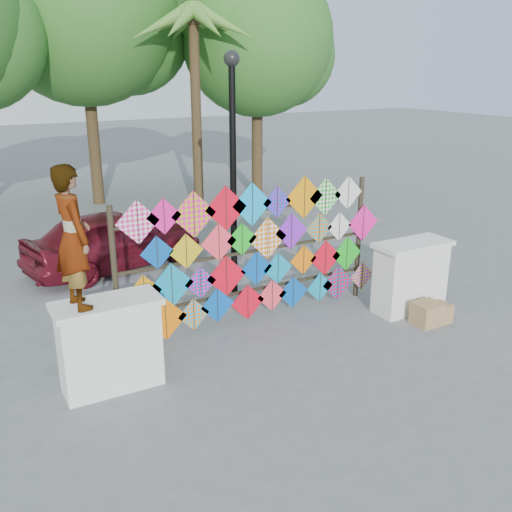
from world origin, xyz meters
name	(u,v)px	position (x,y,z in m)	size (l,w,h in m)	color
ground	(274,338)	(0.00, 0.00, 0.00)	(80.00, 80.00, 0.00)	slate
parapet_left	(110,344)	(-2.70, -0.20, 0.65)	(1.40, 0.65, 1.28)	silver
parapet_right	(410,276)	(2.70, -0.20, 0.65)	(1.40, 0.65, 1.28)	silver
kite_rack	(257,252)	(0.08, 0.73, 1.24)	(4.99, 0.24, 2.45)	black
tree_mid	(86,9)	(0.11, 11.03, 5.77)	(6.30, 5.60, 8.61)	#42331C
tree_east	(259,40)	(5.09, 9.53, 4.99)	(5.40, 4.80, 7.42)	#42331C
palm_tree	(194,37)	(2.20, 8.00, 4.95)	(3.62, 3.62, 5.83)	#42331C
vendor_woman	(73,238)	(-3.03, -0.20, 2.19)	(0.67, 0.44, 1.83)	#99999E
sedan	(114,239)	(-1.28, 4.61, 0.65)	(1.54, 3.84, 1.31)	maroon
lamppost	(233,155)	(0.30, 2.00, 2.69)	(0.28, 0.28, 4.46)	black
cardboard_box_near	(427,314)	(2.53, -0.83, 0.20)	(0.44, 0.40, 0.40)	olive
cardboard_box_far	(438,313)	(2.77, -0.84, 0.16)	(0.39, 0.36, 0.33)	olive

